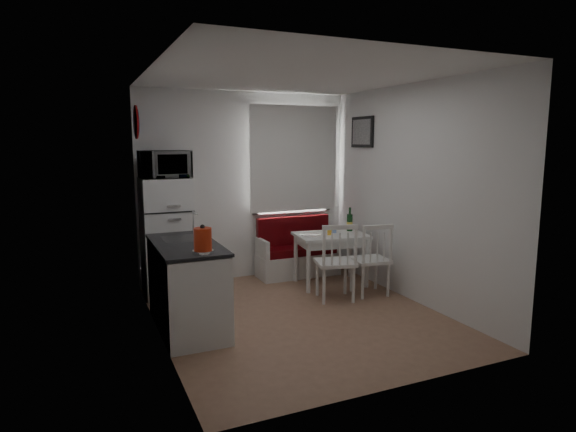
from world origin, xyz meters
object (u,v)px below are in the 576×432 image
Objects in this scene: kitchen_counter at (187,285)px; chair_right at (374,252)px; bench at (297,256)px; microwave at (165,164)px; fridge at (167,236)px; chair_left at (339,254)px; wine_bottle at (350,219)px; dining_table at (331,240)px; kettle at (203,240)px.

kitchen_counter is 2.36m from chair_right.
microwave is at bearing -175.17° from bench.
microwave is (0.00, -0.05, 0.91)m from fridge.
fridge is (-1.86, -0.11, 0.46)m from bench.
microwave is at bearing 162.67° from chair_left.
chair_left is at bearing -31.20° from microwave.
chair_left is at bearing -127.92° from wine_bottle.
fridge is at bearing 90.00° from microwave.
kitchen_counter reaches higher than dining_table.
chair_left reaches higher than chair_right.
bench is 4.48× the size of kettle.
microwave is 2.58m from wine_bottle.
chair_left is at bearing 19.03° from kettle.
dining_table is at bearing -11.94° from microwave.
fridge is 2.45× the size of microwave.
dining_table is 0.71m from chair_right.
kettle is (0.03, -1.73, -0.61)m from microwave.
bench is 0.72m from dining_table.
kitchen_counter is 4.03× the size of wine_bottle.
microwave is 1.84m from kettle.
bench is 0.95m from wine_bottle.
kitchen_counter is at bearing -171.34° from chair_right.
dining_table is at bearing -13.25° from fridge.
wine_bottle reaches higher than chair_left.
fridge is (-2.08, 0.49, 0.12)m from dining_table.
chair_left is at bearing 2.64° from kitchen_counter.
fridge is (-1.83, 1.16, 0.15)m from chair_left.
kettle is (-2.30, -0.62, 0.46)m from chair_right.
chair_right is (0.47, -1.26, 0.29)m from bench.
bench is 1.30m from chair_left.
chair_right is 1.89× the size of kettle.
kettle reaches higher than chair_right.
kettle reaches higher than dining_table.
kitchen_counter is 1.69m from microwave.
microwave reaches higher than bench.
fridge reaches higher than kitchen_counter.
kettle is at bearing -89.03° from fridge.
kettle is at bearing -84.72° from kitchen_counter.
fridge is at bearing -176.70° from bench.
kettle is at bearing -140.60° from dining_table.
chair_right is at bearing -62.15° from dining_table.
microwave is at bearing 161.13° from chair_right.
bench is 2.31m from microwave.
chair_right reaches higher than bench.
microwave is (0.02, 1.19, 1.19)m from kitchen_counter.
microwave is at bearing 89.06° from kitchen_counter.
kitchen_counter is 2.24m from dining_table.
chair_left is (-0.25, -0.67, -0.02)m from dining_table.
microwave is at bearing -90.00° from fridge.
kitchen_counter is 2.63m from wine_bottle.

